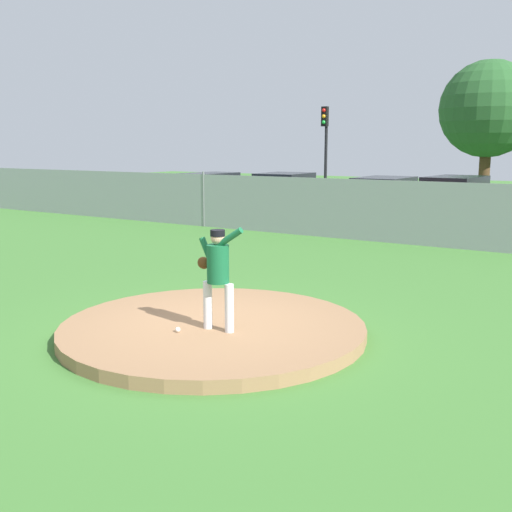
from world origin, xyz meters
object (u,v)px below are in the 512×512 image
object	(u,v)px
pitcher_youth	(217,269)
parked_car_slate	(209,193)
parked_car_white	(384,200)
parked_car_teal	(284,196)
traffic_light_near	(325,138)
baseball	(178,330)
parked_car_red	(454,202)

from	to	relation	value
pitcher_youth	parked_car_slate	size ratio (longest dim) A/B	0.33
parked_car_white	pitcher_youth	bearing A→B (deg)	-77.64
pitcher_youth	parked_car_slate	bearing A→B (deg)	127.44
parked_car_teal	traffic_light_near	xyz separation A→B (m)	(-0.64, 4.87, 2.34)
pitcher_youth	parked_car_teal	size ratio (longest dim) A/B	0.36
baseball	traffic_light_near	size ratio (longest dim) A/B	0.02
traffic_light_near	parked_car_teal	bearing A→B (deg)	-82.55
baseball	parked_car_white	bearing A→B (deg)	100.53
parked_car_white	parked_car_slate	xyz separation A→B (m)	(-7.98, -0.37, -0.01)
parked_car_teal	traffic_light_near	bearing A→B (deg)	97.45
baseball	parked_car_teal	xyz separation A→B (m)	(-6.82, 14.82, 0.61)
baseball	parked_car_white	xyz separation A→B (m)	(-2.88, 15.52, 0.58)
baseball	parked_car_white	world-z (taller)	parked_car_white
parked_car_teal	parked_car_slate	bearing A→B (deg)	175.50
parked_car_teal	traffic_light_near	size ratio (longest dim) A/B	0.92
baseball	parked_car_slate	size ratio (longest dim) A/B	0.02
parked_car_red	parked_car_teal	size ratio (longest dim) A/B	1.15
pitcher_youth	traffic_light_near	distance (m)	20.94
parked_car_red	parked_car_teal	world-z (taller)	parked_car_red
parked_car_white	parked_car_teal	bearing A→B (deg)	-170.04
pitcher_youth	traffic_light_near	world-z (taller)	traffic_light_near
parked_car_slate	baseball	bearing A→B (deg)	-54.35
parked_car_slate	parked_car_red	world-z (taller)	parked_car_red
parked_car_white	traffic_light_near	xyz separation A→B (m)	(-4.58, 4.17, 2.37)
pitcher_youth	parked_car_slate	world-z (taller)	pitcher_youth
pitcher_youth	parked_car_red	distance (m)	15.20
baseball	parked_car_red	distance (m)	15.60
parked_car_white	parked_car_slate	size ratio (longest dim) A/B	1.02
baseball	traffic_light_near	world-z (taller)	traffic_light_near
parked_car_slate	traffic_light_near	distance (m)	6.16
pitcher_youth	parked_car_white	size ratio (longest dim) A/B	0.33
traffic_light_near	parked_car_red	bearing A→B (deg)	-29.74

